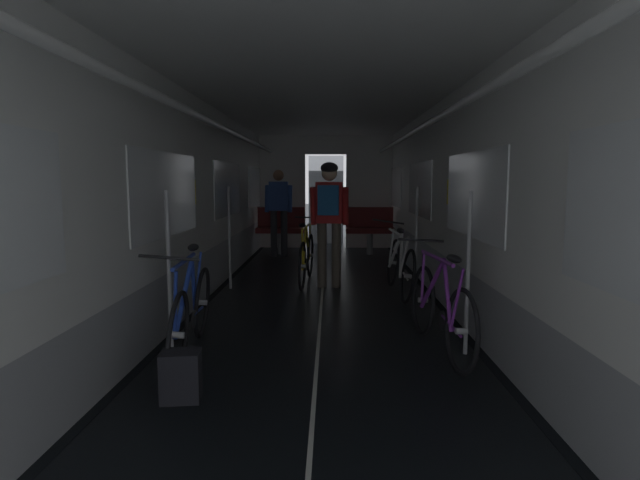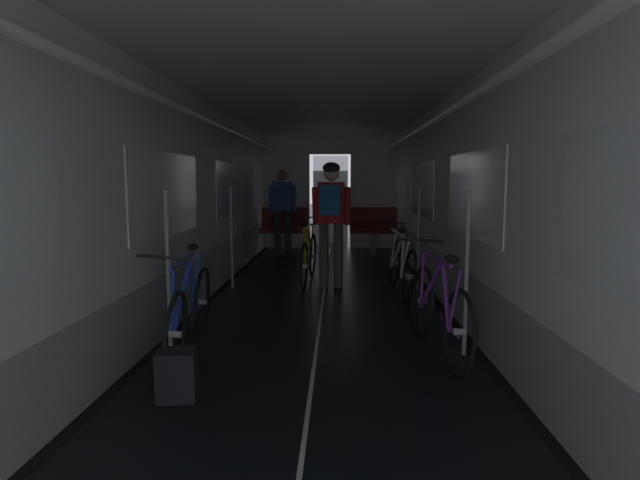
% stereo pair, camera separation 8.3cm
% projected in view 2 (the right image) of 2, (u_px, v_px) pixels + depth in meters
% --- Properties ---
extents(train_car_shell, '(3.14, 12.34, 2.57)m').
position_uv_depth(train_car_shell, '(322.00, 161.00, 5.68)').
color(train_car_shell, black).
rests_on(train_car_shell, ground).
extents(bench_seat_far_left, '(0.98, 0.51, 0.95)m').
position_uv_depth(bench_seat_far_left, '(285.00, 226.00, 10.28)').
color(bench_seat_far_left, gray).
rests_on(bench_seat_far_left, ground).
extents(bench_seat_far_right, '(0.98, 0.51, 0.95)m').
position_uv_depth(bench_seat_far_right, '(373.00, 226.00, 10.22)').
color(bench_seat_far_right, gray).
rests_on(bench_seat_far_right, ground).
extents(bicycle_blue, '(0.44, 1.69, 0.95)m').
position_uv_depth(bicycle_blue, '(190.00, 310.00, 4.31)').
color(bicycle_blue, black).
rests_on(bicycle_blue, ground).
extents(bicycle_purple, '(0.44, 1.69, 0.94)m').
position_uv_depth(bicycle_purple, '(439.00, 309.00, 4.36)').
color(bicycle_purple, black).
rests_on(bicycle_purple, ground).
extents(bicycle_white, '(0.44, 1.69, 0.96)m').
position_uv_depth(bicycle_white, '(401.00, 265.00, 6.60)').
color(bicycle_white, black).
rests_on(bicycle_white, ground).
extents(person_cyclist_aisle, '(0.54, 0.41, 1.73)m').
position_uv_depth(person_cyclist_aisle, '(331.00, 211.00, 6.95)').
color(person_cyclist_aisle, brown).
rests_on(person_cyclist_aisle, ground).
extents(bicycle_yellow_in_aisle, '(0.44, 1.69, 0.94)m').
position_uv_depth(bicycle_yellow_in_aisle, '(309.00, 257.00, 7.31)').
color(bicycle_yellow_in_aisle, black).
rests_on(bicycle_yellow_in_aisle, ground).
extents(person_standing_near_bench, '(0.53, 0.23, 1.69)m').
position_uv_depth(person_standing_near_bench, '(283.00, 207.00, 9.86)').
color(person_standing_near_bench, '#2D2D33').
rests_on(person_standing_near_bench, ground).
extents(backpack_on_floor, '(0.28, 0.23, 0.34)m').
position_uv_depth(backpack_on_floor, '(177.00, 375.00, 3.44)').
color(backpack_on_floor, black).
rests_on(backpack_on_floor, ground).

